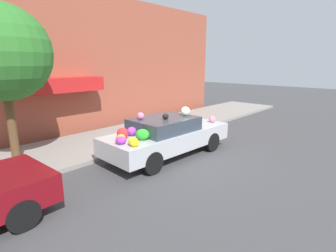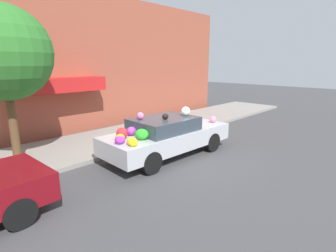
% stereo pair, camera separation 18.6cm
% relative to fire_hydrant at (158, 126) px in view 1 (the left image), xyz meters
% --- Properties ---
extents(ground_plane, '(60.00, 60.00, 0.00)m').
position_rel_fire_hydrant_xyz_m(ground_plane, '(-1.34, -1.72, -0.48)').
color(ground_plane, '#424244').
extents(sidewalk_curb, '(24.00, 3.20, 0.13)m').
position_rel_fire_hydrant_xyz_m(sidewalk_curb, '(-1.34, 0.98, -0.41)').
color(sidewalk_curb, gray).
rests_on(sidewalk_curb, ground).
extents(building_facade, '(18.00, 1.20, 6.00)m').
position_rel_fire_hydrant_xyz_m(building_facade, '(-1.41, 3.20, 2.49)').
color(building_facade, '#9E4C38').
rests_on(building_facade, ground).
extents(street_tree, '(2.64, 2.64, 4.47)m').
position_rel_fire_hydrant_xyz_m(street_tree, '(-5.11, 0.92, 2.79)').
color(street_tree, brown).
rests_on(street_tree, sidewalk_curb).
extents(fire_hydrant, '(0.20, 0.20, 0.70)m').
position_rel_fire_hydrant_xyz_m(fire_hydrant, '(0.00, 0.00, 0.00)').
color(fire_hydrant, '#B2B2B7').
rests_on(fire_hydrant, sidewalk_curb).
extents(art_car, '(4.55, 1.89, 1.60)m').
position_rel_fire_hydrant_xyz_m(art_car, '(-1.41, -1.78, 0.24)').
color(art_car, '#B7BABF').
rests_on(art_car, ground).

